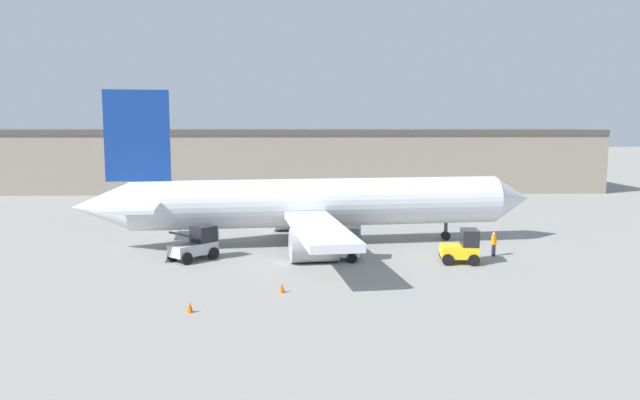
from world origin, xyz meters
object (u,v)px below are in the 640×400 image
(pushback_tug, at_px, (341,245))
(safety_cone_far, at_px, (282,288))
(ground_crew_worker, at_px, (494,243))
(airplane, at_px, (308,204))
(baggage_tug, at_px, (462,247))
(safety_cone_near, at_px, (190,307))
(belt_loader_truck, at_px, (196,244))

(pushback_tug, relative_size, safety_cone_far, 6.13)
(pushback_tug, bearing_deg, ground_crew_worker, 14.61)
(airplane, distance_m, pushback_tug, 6.41)
(baggage_tug, distance_m, safety_cone_near, 19.46)
(belt_loader_truck, bearing_deg, baggage_tug, -51.19)
(belt_loader_truck, xyz_separation_m, pushback_tug, (9.93, -0.40, -0.03))
(safety_cone_far, bearing_deg, safety_cone_near, -141.66)
(ground_crew_worker, bearing_deg, baggage_tug, -21.16)
(baggage_tug, height_order, pushback_tug, pushback_tug)
(pushback_tug, height_order, safety_cone_far, pushback_tug)
(pushback_tug, bearing_deg, safety_cone_near, -115.37)
(baggage_tug, bearing_deg, ground_crew_worker, 42.57)
(belt_loader_truck, bearing_deg, airplane, -12.15)
(airplane, bearing_deg, pushback_tug, -75.58)
(airplane, height_order, belt_loader_truck, airplane)
(belt_loader_truck, distance_m, safety_cone_far, 10.55)
(baggage_tug, relative_size, safety_cone_far, 4.86)
(belt_loader_truck, bearing_deg, safety_cone_far, -100.99)
(safety_cone_near, bearing_deg, pushback_tug, 54.66)
(airplane, distance_m, baggage_tug, 12.48)
(baggage_tug, relative_size, pushback_tug, 0.79)
(baggage_tug, distance_m, belt_loader_truck, 18.04)
(baggage_tug, xyz_separation_m, belt_loader_truck, (-17.97, 1.54, 0.04))
(airplane, relative_size, pushback_tug, 10.53)
(airplane, height_order, safety_cone_near, airplane)
(baggage_tug, xyz_separation_m, pushback_tug, (-8.04, 1.14, 0.01))
(ground_crew_worker, relative_size, safety_cone_near, 3.08)
(belt_loader_truck, height_order, safety_cone_near, belt_loader_truck)
(belt_loader_truck, xyz_separation_m, safety_cone_near, (1.64, -12.09, -0.80))
(belt_loader_truck, bearing_deg, safety_cone_near, -128.57)
(baggage_tug, bearing_deg, safety_cone_far, -142.99)
(pushback_tug, bearing_deg, safety_cone_far, -105.25)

